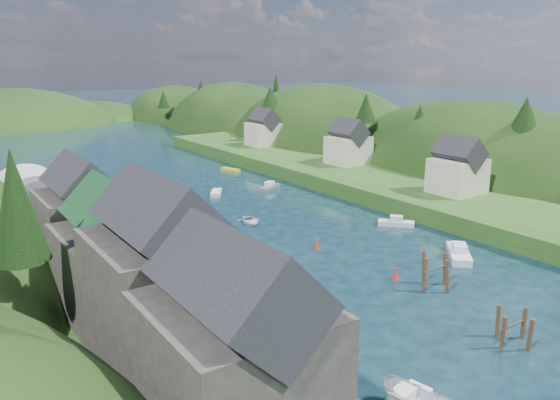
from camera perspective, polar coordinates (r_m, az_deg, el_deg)
ground at (r=88.48m, az=-8.09°, el=0.47°), size 600.00×600.00×0.00m
hillside_right at (r=134.56m, az=4.49°, el=2.23°), size 36.00×245.56×48.00m
far_hills at (r=207.35m, az=-23.25°, el=4.53°), size 103.00×68.00×44.00m
hill_trees at (r=100.21m, az=-12.47°, el=8.38°), size 91.40×147.51×12.47m
quay_left at (r=53.15m, az=-16.89°, el=-8.67°), size 12.00×110.00×2.00m
terrace_left_grass at (r=51.68m, az=-24.40°, el=-9.78°), size 12.00×110.00×2.50m
quayside_buildings at (r=38.28m, az=-14.07°, el=-7.89°), size 8.00×35.84×12.90m
boat_sheds at (r=69.04m, az=-23.62°, el=-0.16°), size 7.00×21.00×7.50m
terrace_right at (r=94.08m, az=8.46°, el=2.06°), size 16.00×120.00×2.40m
right_bank_cottages at (r=101.27m, az=6.60°, el=5.69°), size 9.00×59.24×8.41m
piling_cluster_near at (r=46.84m, az=23.19°, el=-12.45°), size 3.25×3.03×3.28m
piling_cluster_far at (r=54.74m, az=15.90°, el=-7.50°), size 3.41×3.16×3.84m
channel_buoy_near at (r=56.42m, az=12.03°, el=-7.53°), size 0.70×0.70×1.10m
channel_buoy_far at (r=63.90m, az=3.90°, el=-4.56°), size 0.70×0.70×1.10m
moored_boats at (r=61.43m, az=2.43°, el=-5.30°), size 34.90×85.09×2.02m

